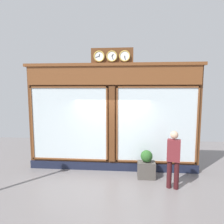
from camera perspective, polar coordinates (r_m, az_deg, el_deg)
shop_facade at (r=6.74m, az=0.09°, el=-1.58°), size 6.06×0.42×4.22m
pedestrian at (r=5.90m, az=17.75°, el=-12.63°), size 0.41×0.31×1.69m
planter_box at (r=6.58m, az=10.12°, el=-16.53°), size 0.56×0.36×0.54m
planter_shrub at (r=6.41m, az=10.21°, el=-12.74°), size 0.38×0.38×0.38m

